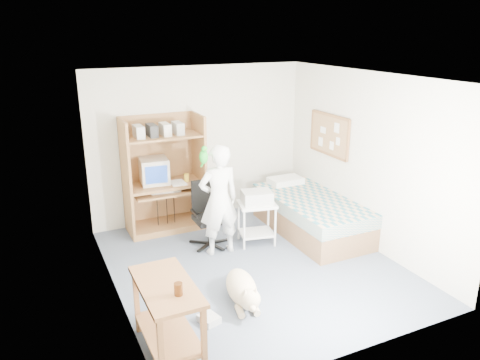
{
  "coord_description": "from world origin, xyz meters",
  "views": [
    {
      "loc": [
        -2.58,
        -5.01,
        3.06
      ],
      "look_at": [
        0.05,
        0.54,
        1.05
      ],
      "focal_mm": 35.0,
      "sensor_mm": 36.0,
      "label": 1
    }
  ],
  "objects": [
    {
      "name": "printer_cart",
      "position": [
        0.35,
        0.62,
        0.42
      ],
      "size": [
        0.6,
        0.52,
        0.63
      ],
      "rotation": [
        0.0,
        0.0,
        -0.21
      ],
      "color": "white",
      "rests_on": "floor"
    },
    {
      "name": "office_chair",
      "position": [
        -0.31,
        0.88,
        0.34
      ],
      "size": [
        0.54,
        0.54,
        0.95
      ],
      "rotation": [
        0.0,
        0.0,
        -0.01
      ],
      "color": "black",
      "rests_on": "floor"
    },
    {
      "name": "dog",
      "position": [
        -0.52,
        -0.72,
        0.17
      ],
      "size": [
        0.47,
        1.04,
        0.39
      ],
      "rotation": [
        0.0,
        0.0,
        -0.21
      ],
      "color": "#CFB48A",
      "rests_on": "floor"
    },
    {
      "name": "computer_hutch",
      "position": [
        -0.7,
        1.74,
        0.82
      ],
      "size": [
        1.2,
        0.63,
        1.8
      ],
      "color": "brown",
      "rests_on": "floor"
    },
    {
      "name": "floor_box_b",
      "position": [
        -1.02,
        -0.93,
        0.04
      ],
      "size": [
        0.23,
        0.26,
        0.08
      ],
      "primitive_type": "cube",
      "rotation": [
        0.0,
        0.0,
        0.28
      ],
      "color": "#B3B2AE",
      "rests_on": "floor"
    },
    {
      "name": "person",
      "position": [
        -0.26,
        0.57,
        0.79
      ],
      "size": [
        0.58,
        0.38,
        1.58
      ],
      "primitive_type": "imported",
      "rotation": [
        0.0,
        0.0,
        3.13
      ],
      "color": "white",
      "rests_on": "floor"
    },
    {
      "name": "side_desk",
      "position": [
        -1.55,
        -1.2,
        0.49
      ],
      "size": [
        0.5,
        1.0,
        0.75
      ],
      "color": "brown",
      "rests_on": "floor"
    },
    {
      "name": "bed",
      "position": [
        1.3,
        0.62,
        0.29
      ],
      "size": [
        1.02,
        2.02,
        0.66
      ],
      "color": "brown",
      "rests_on": "floor"
    },
    {
      "name": "printer",
      "position": [
        0.35,
        0.62,
        0.72
      ],
      "size": [
        0.48,
        0.4,
        0.18
      ],
      "primitive_type": "cube",
      "rotation": [
        0.0,
        0.0,
        -0.21
      ],
      "color": "#B2B3AD",
      "rests_on": "printer_cart"
    },
    {
      "name": "parrot",
      "position": [
        -0.46,
        0.59,
        1.44
      ],
      "size": [
        0.12,
        0.2,
        0.32
      ],
      "rotation": [
        0.0,
        0.0,
        -0.01
      ],
      "color": "#138715",
      "rests_on": "person"
    },
    {
      "name": "pencil_cup",
      "position": [
        -0.36,
        1.65,
        0.82
      ],
      "size": [
        0.08,
        0.08,
        0.12
      ],
      "primitive_type": "cylinder",
      "color": "gold",
      "rests_on": "computer_hutch"
    },
    {
      "name": "wall_left",
      "position": [
        -1.8,
        0.0,
        1.25
      ],
      "size": [
        0.02,
        4.0,
        2.5
      ],
      "primitive_type": "cube",
      "color": "beige",
      "rests_on": "floor"
    },
    {
      "name": "floor",
      "position": [
        0.0,
        0.0,
        0.0
      ],
      "size": [
        4.0,
        4.0,
        0.0
      ],
      "primitive_type": "plane",
      "color": "#4A5564",
      "rests_on": "ground"
    },
    {
      "name": "corkboard",
      "position": [
        1.77,
        0.9,
        1.45
      ],
      "size": [
        0.04,
        0.94,
        0.66
      ],
      "color": "#966B43",
      "rests_on": "wall_right"
    },
    {
      "name": "keyboard",
      "position": [
        -0.73,
        1.58,
        0.67
      ],
      "size": [
        0.47,
        0.21,
        0.03
      ],
      "primitive_type": "cube",
      "rotation": [
        0.0,
        0.0,
        -0.12
      ],
      "color": "beige",
      "rests_on": "computer_hutch"
    },
    {
      "name": "crt_monitor",
      "position": [
        -0.84,
        1.75,
        0.97
      ],
      "size": [
        0.45,
        0.48,
        0.39
      ],
      "rotation": [
        0.0,
        0.0,
        -0.1
      ],
      "color": "beige",
      "rests_on": "computer_hutch"
    },
    {
      "name": "wall_right",
      "position": [
        1.8,
        0.0,
        1.25
      ],
      "size": [
        0.02,
        4.0,
        2.5
      ],
      "primitive_type": "cube",
      "color": "beige",
      "rests_on": "floor"
    },
    {
      "name": "floor_box_a",
      "position": [
        -1.5,
        -1.36,
        0.05
      ],
      "size": [
        0.28,
        0.23,
        0.1
      ],
      "primitive_type": "cube",
      "rotation": [
        0.0,
        0.0,
        0.14
      ],
      "color": "white",
      "rests_on": "floor"
    },
    {
      "name": "ceiling",
      "position": [
        0.0,
        0.0,
        2.5
      ],
      "size": [
        3.6,
        4.0,
        0.02
      ],
      "primitive_type": "cube",
      "color": "white",
      "rests_on": "wall_back"
    },
    {
      "name": "wall_back",
      "position": [
        0.0,
        2.0,
        1.25
      ],
      "size": [
        3.6,
        0.02,
        2.5
      ],
      "primitive_type": "cube",
      "color": "beige",
      "rests_on": "floor"
    },
    {
      "name": "drink_glass",
      "position": [
        -1.5,
        -1.43,
        0.81
      ],
      "size": [
        0.08,
        0.08,
        0.12
      ],
      "primitive_type": "cylinder",
      "color": "#3F1F0A",
      "rests_on": "side_desk"
    }
  ]
}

